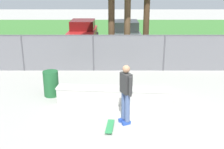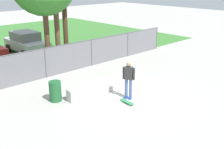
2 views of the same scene
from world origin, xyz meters
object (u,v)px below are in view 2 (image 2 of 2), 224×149
object	(u,v)px
concrete_ledge	(103,86)
trash_bin	(55,91)
skateboard	(127,102)
skateboarder	(129,78)
car_white	(26,42)

from	to	relation	value
concrete_ledge	trash_bin	bearing A→B (deg)	163.00
concrete_ledge	skateboard	xyz separation A→B (m)	(-0.11, -1.79, -0.23)
skateboarder	trash_bin	size ratio (longest dim) A/B	1.89
skateboard	car_white	xyz separation A→B (m)	(1.03, 11.57, 0.77)
concrete_ledge	trash_bin	size ratio (longest dim) A/B	4.18
skateboard	trash_bin	world-z (taller)	trash_bin
skateboarder	skateboard	bearing A→B (deg)	-142.17
skateboarder	skateboard	world-z (taller)	skateboarder
skateboard	car_white	bearing A→B (deg)	84.93
concrete_ledge	skateboarder	distance (m)	1.63
concrete_ledge	trash_bin	distance (m)	2.45
skateboard	car_white	world-z (taller)	car_white
car_white	trash_bin	size ratio (longest dim) A/B	4.37
car_white	trash_bin	world-z (taller)	car_white
skateboarder	car_white	world-z (taller)	skateboarder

